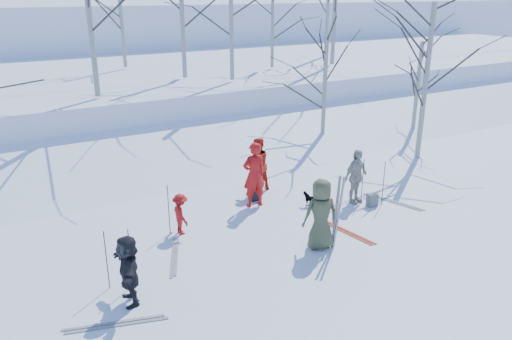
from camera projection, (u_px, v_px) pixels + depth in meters
ground at (285, 234)px, 12.85m from camera, size 120.00×120.00×0.00m
snow_ramp at (182, 156)px, 18.50m from camera, size 70.00×9.49×4.12m
snow_plateau at (109, 89)px, 26.34m from camera, size 70.00×18.00×2.20m
far_hill at (44, 38)px, 43.09m from camera, size 90.00×30.00×6.00m
skier_olive_center at (321, 214)px, 11.92m from camera, size 0.97×0.74×1.77m
skier_red_north at (254, 175)px, 14.26m from camera, size 0.73×0.50×1.92m
skier_redor_behind at (257, 164)px, 15.44m from camera, size 0.86×0.69×1.69m
skier_red_seated at (181, 214)px, 12.74m from camera, size 0.41×0.71×1.09m
skier_cream_east at (356, 177)px, 14.54m from camera, size 1.01×0.58×1.63m
skier_grey_west at (128, 270)px, 9.84m from camera, size 0.63×1.41×1.47m
dog at (312, 199)px, 14.48m from camera, size 0.54×0.52×0.44m
upright_ski_left at (336, 212)px, 11.87m from camera, size 0.08×0.16×1.90m
upright_ski_right at (339, 213)px, 11.85m from camera, size 0.12×0.23×1.89m
ski_pair_a at (345, 231)px, 13.00m from camera, size 0.78×1.96×0.02m
ski_pair_b at (116, 324)px, 9.39m from camera, size 1.20×2.01×0.02m
ski_pair_c at (393, 202)px, 14.82m from camera, size 1.23×2.01×0.02m
ski_pair_d at (175, 256)px, 11.80m from camera, size 1.60×2.05×0.02m
ski_pole_a at (255, 181)px, 14.63m from camera, size 0.02×0.02×1.34m
ski_pole_b at (107, 260)px, 10.31m from camera, size 0.02×0.02×1.34m
ski_pole_c at (169, 210)px, 12.67m from camera, size 0.02×0.02×1.34m
ski_pole_d at (383, 184)px, 14.40m from camera, size 0.02×0.02×1.34m
ski_pole_e at (130, 258)px, 10.39m from camera, size 0.02×0.02×1.34m
ski_pole_f at (362, 181)px, 14.58m from camera, size 0.02×0.02×1.34m
ski_pole_g at (260, 174)px, 15.12m from camera, size 0.02×0.02×1.34m
backpack_red at (324, 190)px, 15.18m from camera, size 0.32×0.22×0.42m
backpack_grey at (372, 200)px, 14.48m from camera, size 0.30×0.20×0.38m
backpack_dark at (255, 194)px, 14.90m from camera, size 0.34×0.24×0.40m
birch_plateau_a at (88, 3)px, 17.54m from camera, size 5.24×5.24×6.62m
birch_plateau_b at (272, 27)px, 25.01m from camera, size 3.36×3.36×3.94m
birch_plateau_d at (182, 6)px, 21.59m from camera, size 4.90×4.90×6.15m
birch_plateau_e at (121, 14)px, 24.82m from camera, size 4.23×4.23×5.18m
birch_plateau_h at (231, 16)px, 21.19m from camera, size 4.35×4.35×5.36m
birch_edge_b at (425, 83)px, 17.84m from camera, size 4.50×4.50×5.58m
birch_edge_c at (417, 90)px, 21.02m from camera, size 3.38×3.38×3.97m
birch_edge_e at (324, 93)px, 19.46m from camera, size 3.63×3.63×4.33m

